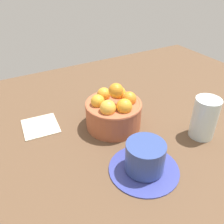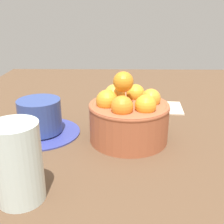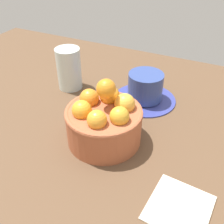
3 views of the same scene
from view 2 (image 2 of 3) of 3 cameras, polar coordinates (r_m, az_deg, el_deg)
ground_plane at (r=53.49cm, az=3.39°, el=-7.40°), size 128.90×90.61×3.55cm
terracotta_bowl at (r=50.72cm, az=3.46°, el=-0.87°), size 14.88×14.88×13.17cm
coffee_cup at (r=55.50cm, az=-14.78°, el=-1.55°), size 15.34×15.34×7.11cm
water_glass at (r=36.78cm, az=-19.13°, el=-10.00°), size 6.21×6.21×10.71cm
folded_napkin at (r=69.75cm, az=10.44°, el=1.05°), size 10.01×10.58×0.60cm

